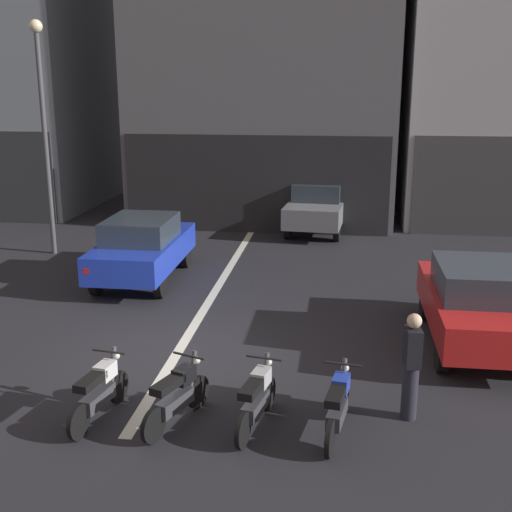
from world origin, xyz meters
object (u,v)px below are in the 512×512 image
object	(u,v)px
motorcycle_black_row_left_mid	(177,395)
motorcycle_blue_row_right_mid	(338,405)
street_lamp	(43,115)
car_grey_down_street	(318,205)
car_blue_crossing_near	(143,247)
car_red_parked_kerbside	(477,302)
motorcycle_white_row_leftmost	(99,391)
person_by_motorcycles	(411,366)
motorcycle_silver_row_centre	(257,398)

from	to	relation	value
motorcycle_black_row_left_mid	motorcycle_blue_row_right_mid	xyz separation A→B (m)	(2.35, -0.01, 0.00)
street_lamp	car_grey_down_street	bearing A→B (deg)	27.62
car_blue_crossing_near	motorcycle_blue_row_right_mid	size ratio (longest dim) A/B	2.48
car_red_parked_kerbside	motorcycle_blue_row_right_mid	world-z (taller)	car_red_parked_kerbside
motorcycle_black_row_left_mid	car_red_parked_kerbside	bearing A→B (deg)	36.38
motorcycle_blue_row_right_mid	street_lamp	bearing A→B (deg)	132.43
motorcycle_white_row_leftmost	person_by_motorcycles	size ratio (longest dim) A/B	0.99
car_red_parked_kerbside	motorcycle_white_row_leftmost	distance (m)	7.10
street_lamp	motorcycle_white_row_leftmost	xyz separation A→B (m)	(4.82, -9.15, -3.51)
motorcycle_silver_row_centre	person_by_motorcycles	bearing A→B (deg)	13.98
car_red_parked_kerbside	person_by_motorcycles	xyz separation A→B (m)	(-1.50, -3.00, -0.03)
car_grey_down_street	person_by_motorcycles	bearing A→B (deg)	-81.44
motorcycle_blue_row_right_mid	motorcycle_black_row_left_mid	bearing A→B (deg)	179.80
car_blue_crossing_near	motorcycle_white_row_leftmost	distance (m)	7.05
motorcycle_silver_row_centre	motorcycle_blue_row_right_mid	world-z (taller)	same
car_blue_crossing_near	car_red_parked_kerbside	distance (m)	8.18
car_red_parked_kerbside	motorcycle_black_row_left_mid	size ratio (longest dim) A/B	2.59
street_lamp	motorcycle_silver_row_centre	size ratio (longest dim) A/B	3.93
motorcycle_silver_row_centre	car_grey_down_street	bearing A→B (deg)	88.42
car_red_parked_kerbside	motorcycle_black_row_left_mid	world-z (taller)	car_red_parked_kerbside
car_grey_down_street	street_lamp	size ratio (longest dim) A/B	0.65
motorcycle_white_row_leftmost	motorcycle_blue_row_right_mid	world-z (taller)	same
car_grey_down_street	motorcycle_silver_row_centre	distance (m)	13.03
motorcycle_blue_row_right_mid	motorcycle_silver_row_centre	bearing A→B (deg)	177.04
motorcycle_white_row_leftmost	motorcycle_silver_row_centre	world-z (taller)	same
motorcycle_white_row_leftmost	motorcycle_silver_row_centre	size ratio (longest dim) A/B	1.00
motorcycle_silver_row_centre	person_by_motorcycles	world-z (taller)	person_by_motorcycles
car_grey_down_street	motorcycle_blue_row_right_mid	xyz separation A→B (m)	(0.82, -13.08, -0.43)
car_grey_down_street	person_by_motorcycles	world-z (taller)	person_by_motorcycles
car_grey_down_street	motorcycle_silver_row_centre	bearing A→B (deg)	-91.58
car_red_parked_kerbside	motorcycle_black_row_left_mid	xyz separation A→B (m)	(-4.90, -3.61, -0.43)
car_red_parked_kerbside	motorcycle_blue_row_right_mid	size ratio (longest dim) A/B	2.48
motorcycle_silver_row_centre	person_by_motorcycles	distance (m)	2.34
street_lamp	person_by_motorcycles	bearing A→B (deg)	-42.16
car_grey_down_street	motorcycle_white_row_leftmost	world-z (taller)	car_grey_down_street
car_red_parked_kerbside	car_grey_down_street	world-z (taller)	same
car_grey_down_street	motorcycle_white_row_leftmost	distance (m)	13.38
car_grey_down_street	motorcycle_blue_row_right_mid	bearing A→B (deg)	-86.42
car_blue_crossing_near	street_lamp	xyz separation A→B (m)	(-3.40, 2.26, 3.09)
motorcycle_blue_row_right_mid	car_red_parked_kerbside	bearing A→B (deg)	54.81
motorcycle_black_row_left_mid	motorcycle_silver_row_centre	size ratio (longest dim) A/B	0.96
car_red_parked_kerbside	person_by_motorcycles	size ratio (longest dim) A/B	2.46
car_grey_down_street	person_by_motorcycles	distance (m)	12.60
street_lamp	car_blue_crossing_near	bearing A→B (deg)	-33.63
motorcycle_white_row_leftmost	motorcycle_black_row_left_mid	bearing A→B (deg)	1.21
street_lamp	motorcycle_black_row_left_mid	world-z (taller)	street_lamp
motorcycle_silver_row_centre	person_by_motorcycles	xyz separation A→B (m)	(2.23, 0.56, 0.40)
car_red_parked_kerbside	person_by_motorcycles	world-z (taller)	person_by_motorcycles
street_lamp	motorcycle_white_row_leftmost	size ratio (longest dim) A/B	3.92
car_red_parked_kerbside	motorcycle_black_row_left_mid	distance (m)	6.11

